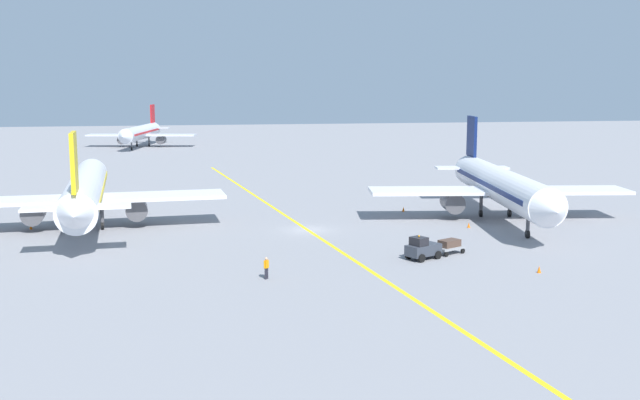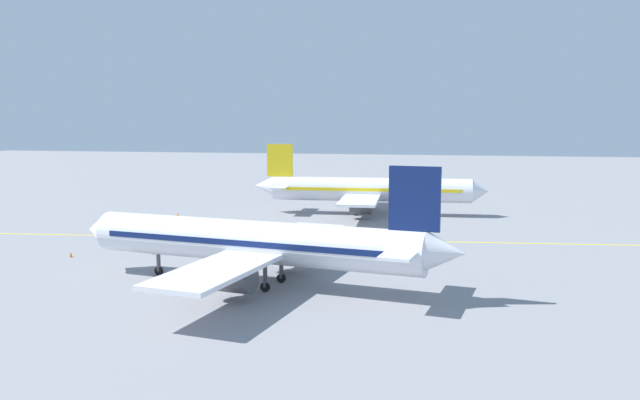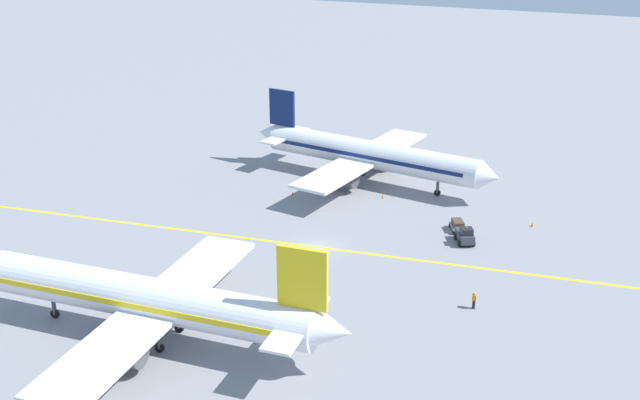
# 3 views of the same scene
# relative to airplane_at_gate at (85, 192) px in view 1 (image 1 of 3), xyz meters

# --- Properties ---
(ground_plane) EXTENTS (400.00, 400.00, 0.00)m
(ground_plane) POSITION_rel_airplane_at_gate_xyz_m (22.01, -5.54, -3.71)
(ground_plane) COLOR gray
(apron_yellow_centreline) EXTENTS (14.16, 119.25, 0.01)m
(apron_yellow_centreline) POSITION_rel_airplane_at_gate_xyz_m (22.01, -5.54, -3.71)
(apron_yellow_centreline) COLOR yellow
(apron_yellow_centreline) RESTS_ON ground
(airplane_at_gate) EXTENTS (28.27, 35.53, 10.60)m
(airplane_at_gate) POSITION_rel_airplane_at_gate_xyz_m (0.00, 0.00, 0.00)
(airplane_at_gate) COLOR white
(airplane_at_gate) RESTS_ON ground
(airplane_adjacent_stand) EXTENTS (28.47, 35.48, 10.60)m
(airplane_adjacent_stand) POSITION_rel_airplane_at_gate_xyz_m (43.46, -3.49, 0.00)
(airplane_adjacent_stand) COLOR white
(airplane_adjacent_stand) RESTS_ON ground
(airplane_distant_taxiing) EXTENTS (25.63, 31.82, 9.54)m
(airplane_distant_taxiing) POSITION_rel_airplane_at_gate_xyz_m (1.02, 100.93, -0.37)
(airplane_distant_taxiing) COLOR silver
(airplane_distant_taxiing) RESTS_ON ground
(baggage_tug_dark) EXTENTS (3.35, 2.77, 2.11)m
(baggage_tug_dark) POSITION_rel_airplane_at_gate_xyz_m (29.31, -19.83, -2.81)
(baggage_tug_dark) COLOR #333842
(baggage_tug_dark) RESTS_ON ground
(baggage_cart_trailing) EXTENTS (2.95, 2.43, 1.24)m
(baggage_cart_trailing) POSITION_rel_airplane_at_gate_xyz_m (32.25, -18.33, -2.95)
(baggage_cart_trailing) COLOR gray
(baggage_cart_trailing) RESTS_ON ground
(ground_crew_worker) EXTENTS (0.43, 0.45, 1.68)m
(ground_crew_worker) POSITION_rel_airplane_at_gate_xyz_m (15.69, -23.81, -2.80)
(ground_crew_worker) COLOR #23232D
(ground_crew_worker) RESTS_ON ground
(traffic_cone_near_nose) EXTENTS (0.32, 0.32, 0.55)m
(traffic_cone_near_nose) POSITION_rel_airplane_at_gate_xyz_m (34.76, 3.32, -3.43)
(traffic_cone_near_nose) COLOR orange
(traffic_cone_near_nose) RESTS_ON ground
(traffic_cone_mid_apron) EXTENTS (0.32, 0.32, 0.55)m
(traffic_cone_mid_apron) POSITION_rel_airplane_at_gate_xyz_m (38.44, -7.39, -3.43)
(traffic_cone_mid_apron) COLOR orange
(traffic_cone_mid_apron) RESTS_ON ground
(traffic_cone_by_wingtip) EXTENTS (0.32, 0.32, 0.55)m
(traffic_cone_by_wingtip) POSITION_rel_airplane_at_gate_xyz_m (36.79, -25.92, -3.43)
(traffic_cone_by_wingtip) COLOR orange
(traffic_cone_by_wingtip) RESTS_ON ground
(traffic_cone_far_edge) EXTENTS (0.32, 0.32, 0.55)m
(traffic_cone_far_edge) POSITION_rel_airplane_at_gate_xyz_m (-5.47, 0.09, -3.43)
(traffic_cone_far_edge) COLOR orange
(traffic_cone_far_edge) RESTS_ON ground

